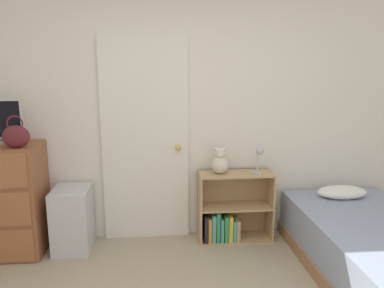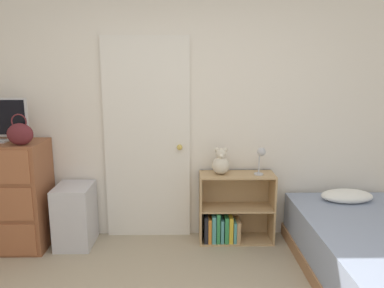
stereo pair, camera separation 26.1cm
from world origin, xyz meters
name	(u,v)px [view 1 (the left image)]	position (x,y,z in m)	size (l,w,h in m)	color
wall_back	(174,114)	(0.00, 2.10, 1.27)	(10.00, 0.06, 2.55)	silver
door_closed	(145,141)	(-0.29, 2.05, 1.02)	(0.86, 0.09, 2.03)	silver
handbag	(16,136)	(-1.38, 1.67, 1.15)	(0.23, 0.13, 0.28)	#591E23
storage_bin	(73,219)	(-1.00, 1.84, 0.30)	(0.34, 0.43, 0.61)	silver
bookshelf	(229,214)	(0.54, 1.90, 0.27)	(0.74, 0.29, 0.70)	tan
teddy_bear	(220,162)	(0.44, 1.90, 0.82)	(0.18, 0.18, 0.27)	beige
desk_lamp	(259,155)	(0.82, 1.86, 0.89)	(0.10, 0.10, 0.27)	#B2B2B7
bed	(379,251)	(1.65, 1.08, 0.23)	(1.10, 1.96, 0.57)	#996B47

